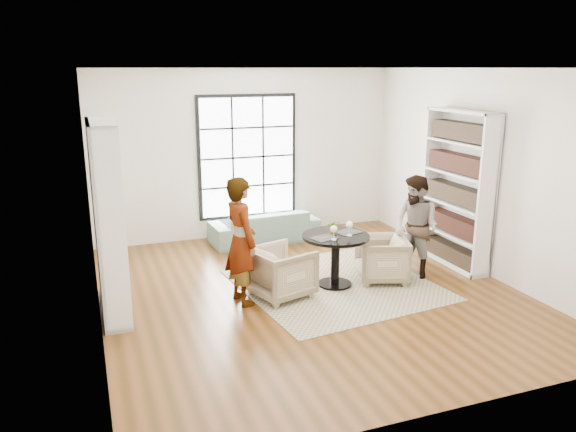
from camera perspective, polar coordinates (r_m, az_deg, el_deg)
name	(u,v)px	position (r m, az deg, el deg)	size (l,w,h in m)	color
ground	(310,292)	(7.84, 2.22, -7.71)	(6.00, 6.00, 0.00)	brown
room_shell	(296,195)	(7.93, 0.81, 2.12)	(6.00, 6.01, 6.00)	silver
rug	(336,285)	(8.09, 4.85, -6.96)	(2.56, 2.56, 0.01)	tan
pedestal_table	(335,249)	(7.89, 4.85, -3.37)	(0.94, 0.94, 0.75)	black
sofa	(264,226)	(9.97, -2.42, -1.05)	(1.90, 0.74, 0.55)	gray
armchair_left	(281,272)	(7.57, -0.69, -5.72)	(0.74, 0.76, 0.69)	tan
armchair_right	(381,259)	(8.24, 9.48, -4.34)	(0.69, 0.71, 0.65)	tan
person_left	(241,241)	(7.26, -4.80, -2.55)	(0.61, 0.40, 1.68)	gray
person_right	(416,227)	(8.39, 12.87, -1.09)	(0.73, 0.57, 1.51)	gray
placemat_left	(325,238)	(7.67, 3.73, -2.24)	(0.34, 0.26, 0.01)	#272422
placemat_right	(348,232)	(7.97, 6.13, -1.64)	(0.34, 0.26, 0.01)	#272422
cutlery_left	(325,237)	(7.67, 3.73, -2.19)	(0.14, 0.22, 0.01)	silver
cutlery_right	(348,232)	(7.97, 6.14, -1.59)	(0.14, 0.22, 0.01)	silver
wine_glass_left	(334,230)	(7.57, 4.69, -1.38)	(0.09, 0.09, 0.20)	silver
wine_glass_right	(350,225)	(7.78, 6.28, -0.94)	(0.09, 0.09, 0.21)	silver
flower_centerpiece	(334,227)	(7.83, 4.71, -1.14)	(0.18, 0.16, 0.21)	gray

